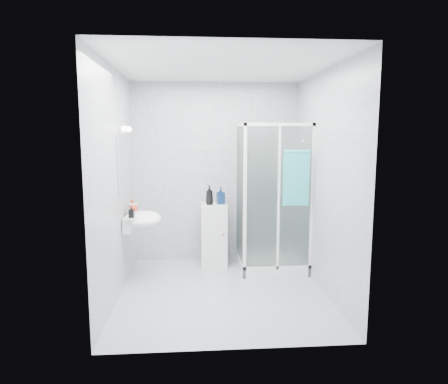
{
  "coord_description": "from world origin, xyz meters",
  "views": [
    {
      "loc": [
        -0.31,
        -4.52,
        1.85
      ],
      "look_at": [
        0.05,
        0.35,
        1.15
      ],
      "focal_mm": 32.0,
      "sensor_mm": 36.0,
      "label": 1
    }
  ],
  "objects": [
    {
      "name": "room",
      "position": [
        0.0,
        0.0,
        1.3
      ],
      "size": [
        2.4,
        2.6,
        2.6
      ],
      "color": "silver",
      "rests_on": "ground"
    },
    {
      "name": "vanity_lights",
      "position": [
        -1.14,
        0.45,
        1.92
      ],
      "size": [
        0.1,
        0.4,
        0.08
      ],
      "color": "silver",
      "rests_on": "room"
    },
    {
      "name": "wall_basin",
      "position": [
        -0.99,
        0.45,
        0.8
      ],
      "size": [
        0.46,
        0.56,
        0.35
      ],
      "color": "white",
      "rests_on": "ground"
    },
    {
      "name": "mirror",
      "position": [
        -1.19,
        0.45,
        1.5
      ],
      "size": [
        0.02,
        0.6,
        0.7
      ],
      "primitive_type": "cube",
      "color": "white",
      "rests_on": "room"
    },
    {
      "name": "soap_dispenser_orange",
      "position": [
        -1.11,
        0.55,
        0.95
      ],
      "size": [
        0.14,
        0.14,
        0.18
      ],
      "primitive_type": "imported",
      "rotation": [
        0.0,
        0.0,
        0.0
      ],
      "color": "red",
      "rests_on": "wall_basin"
    },
    {
      "name": "soap_dispenser_black",
      "position": [
        -1.07,
        0.26,
        0.93
      ],
      "size": [
        0.07,
        0.07,
        0.14
      ],
      "primitive_type": "imported",
      "rotation": [
        0.0,
        0.0,
        -0.05
      ],
      "color": "black",
      "rests_on": "wall_basin"
    },
    {
      "name": "shower_enclosure",
      "position": [
        0.67,
        0.77,
        0.45
      ],
      "size": [
        0.9,
        0.95,
        2.0
      ],
      "color": "white",
      "rests_on": "ground"
    },
    {
      "name": "hand_towel",
      "position": [
        0.96,
        0.37,
        1.33
      ],
      "size": [
        0.33,
        0.05,
        0.7
      ],
      "color": "teal",
      "rests_on": "shower_enclosure"
    },
    {
      "name": "wall_hooks",
      "position": [
        -0.25,
        1.26,
        1.62
      ],
      "size": [
        0.23,
        0.06,
        0.03
      ],
      "color": "silver",
      "rests_on": "room"
    },
    {
      "name": "shampoo_bottle_b",
      "position": [
        0.05,
        1.03,
        1.0
      ],
      "size": [
        0.12,
        0.12,
        0.24
      ],
      "primitive_type": "imported",
      "rotation": [
        0.0,
        0.0,
        0.12
      ],
      "color": "#0C2048",
      "rests_on": "storage_cabinet"
    },
    {
      "name": "storage_cabinet",
      "position": [
        -0.04,
        1.02,
        0.44
      ],
      "size": [
        0.38,
        0.4,
        0.88
      ],
      "rotation": [
        0.0,
        0.0,
        -0.04
      ],
      "color": "white",
      "rests_on": "ground"
    },
    {
      "name": "shampoo_bottle_a",
      "position": [
        -0.11,
        0.98,
        1.02
      ],
      "size": [
        0.12,
        0.12,
        0.27
      ],
      "primitive_type": "imported",
      "rotation": [
        0.0,
        0.0,
        -0.11
      ],
      "color": "black",
      "rests_on": "storage_cabinet"
    }
  ]
}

